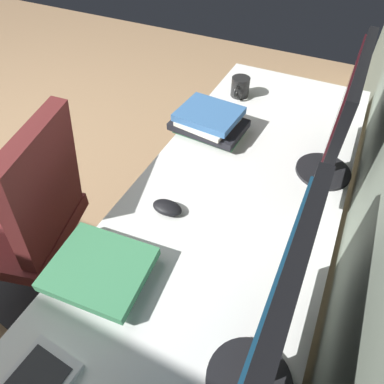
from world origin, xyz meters
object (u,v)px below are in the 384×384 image
at_px(book_stack_near, 209,122).
at_px(monitor_secondary, 265,339).
at_px(coffee_mug, 240,87).
at_px(mouse_main, 167,208).
at_px(monitor_primary, 343,115).
at_px(office_chair, 36,232).
at_px(book_stack_far, 100,270).

bearing_deg(book_stack_near, monitor_secondary, 29.29).
bearing_deg(monitor_secondary, book_stack_near, -150.71).
distance_m(book_stack_near, coffee_mug, 0.34).
relative_size(book_stack_near, coffee_mug, 2.42).
height_order(mouse_main, book_stack_near, book_stack_near).
height_order(monitor_primary, mouse_main, monitor_primary).
relative_size(mouse_main, coffee_mug, 0.82).
bearing_deg(book_stack_near, monitor_primary, 84.78).
relative_size(monitor_secondary, office_chair, 0.56).
distance_m(monitor_secondary, office_chair, 1.14).
relative_size(book_stack_near, book_stack_far, 1.07).
relative_size(monitor_secondary, book_stack_near, 1.78).
bearing_deg(book_stack_far, office_chair, -106.66).
xyz_separation_m(book_stack_near, book_stack_far, (0.76, 0.00, -0.02)).
height_order(book_stack_near, coffee_mug, book_stack_near).
bearing_deg(mouse_main, monitor_secondary, 47.90).
bearing_deg(book_stack_far, monitor_secondary, 80.35).
relative_size(monitor_secondary, coffee_mug, 4.31).
relative_size(book_stack_far, office_chair, 0.30).
bearing_deg(mouse_main, coffee_mug, -176.99).
height_order(book_stack_near, office_chair, office_chair).
distance_m(mouse_main, coffee_mug, 0.80).
distance_m(mouse_main, office_chair, 0.65).
distance_m(monitor_primary, monitor_secondary, 0.80).
relative_size(mouse_main, book_stack_near, 0.34).
relative_size(book_stack_far, coffee_mug, 2.27).
xyz_separation_m(monitor_secondary, office_chair, (-0.23, -0.98, -0.53)).
height_order(monitor_secondary, book_stack_near, monitor_secondary).
relative_size(monitor_secondary, book_stack_far, 1.90).
distance_m(mouse_main, book_stack_near, 0.47).
xyz_separation_m(monitor_primary, book_stack_far, (0.72, -0.48, -0.22)).
bearing_deg(mouse_main, office_chair, -75.83).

